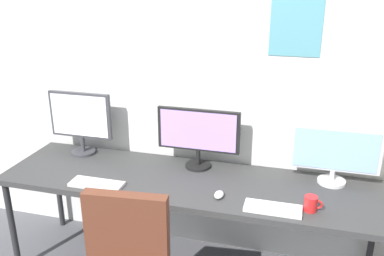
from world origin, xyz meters
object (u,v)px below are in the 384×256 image
(keyboard_left, at_px, (97,184))
(keyboard_right, at_px, (273,208))
(computer_mouse, at_px, (219,195))
(coffee_mug, at_px, (311,204))
(monitor_left, at_px, (81,119))
(monitor_right, at_px, (335,153))
(desk, at_px, (190,186))
(monitor_center, at_px, (198,134))

(keyboard_left, bearing_deg, keyboard_right, 0.00)
(computer_mouse, xyz_separation_m, coffee_mug, (0.54, -0.01, 0.03))
(monitor_left, height_order, coffee_mug, monitor_left)
(keyboard_left, relative_size, coffee_mug, 3.29)
(computer_mouse, bearing_deg, coffee_mug, -1.24)
(monitor_right, distance_m, keyboard_right, 0.59)
(keyboard_right, bearing_deg, desk, 157.67)
(computer_mouse, bearing_deg, keyboard_left, -175.38)
(computer_mouse, distance_m, coffee_mug, 0.54)
(monitor_right, bearing_deg, monitor_center, 180.00)
(desk, relative_size, coffee_mug, 23.97)
(monitor_right, relative_size, keyboard_right, 1.70)
(monitor_center, distance_m, keyboard_left, 0.75)
(monitor_right, relative_size, coffee_mug, 5.28)
(keyboard_right, height_order, computer_mouse, computer_mouse)
(monitor_center, bearing_deg, keyboard_left, -141.70)
(computer_mouse, bearing_deg, monitor_center, 121.30)
(keyboard_left, bearing_deg, monitor_left, 127.55)
(keyboard_right, relative_size, computer_mouse, 3.42)
(desk, xyz_separation_m, keyboard_left, (-0.56, -0.23, 0.06))
(coffee_mug, bearing_deg, monitor_left, 166.85)
(monitor_center, xyz_separation_m, monitor_right, (0.90, -0.00, -0.04))
(coffee_mug, bearing_deg, monitor_center, 153.13)
(keyboard_right, bearing_deg, monitor_left, 163.15)
(keyboard_right, bearing_deg, computer_mouse, 169.05)
(desk, height_order, monitor_left, monitor_left)
(desk, xyz_separation_m, monitor_center, (0.00, 0.21, 0.29))
(monitor_center, height_order, keyboard_left, monitor_center)
(monitor_center, relative_size, keyboard_left, 1.65)
(desk, bearing_deg, computer_mouse, -35.84)
(keyboard_left, relative_size, keyboard_right, 1.06)
(monitor_left, relative_size, monitor_right, 0.86)
(desk, distance_m, keyboard_left, 0.61)
(monitor_center, distance_m, keyboard_right, 0.75)
(monitor_center, bearing_deg, computer_mouse, -58.70)
(keyboard_left, bearing_deg, computer_mouse, 4.62)
(monitor_center, distance_m, coffee_mug, 0.89)
(monitor_left, bearing_deg, computer_mouse, -18.51)
(monitor_center, xyz_separation_m, keyboard_right, (0.56, -0.44, -0.24))
(desk, distance_m, monitor_center, 0.36)
(monitor_center, xyz_separation_m, computer_mouse, (0.23, -0.38, -0.23))
(keyboard_right, distance_m, coffee_mug, 0.22)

